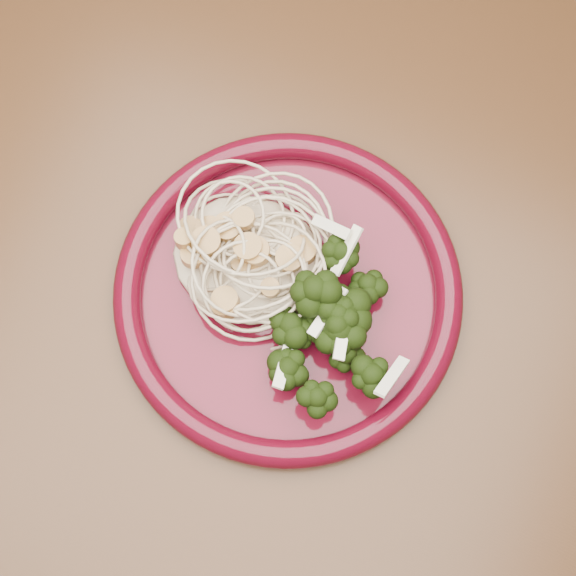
% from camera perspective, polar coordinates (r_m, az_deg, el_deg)
% --- Properties ---
extents(dining_table, '(1.20, 0.80, 0.75)m').
position_cam_1_polar(dining_table, '(0.76, 5.30, 1.14)').
color(dining_table, '#472814').
rests_on(dining_table, ground).
extents(dinner_plate, '(0.35, 0.35, 0.02)m').
position_cam_1_polar(dinner_plate, '(0.64, 0.00, -0.26)').
color(dinner_plate, '#4C0916').
rests_on(dinner_plate, dining_table).
extents(spaghetti_pile, '(0.15, 0.14, 0.03)m').
position_cam_1_polar(spaghetti_pile, '(0.64, -2.87, 2.37)').
color(spaghetti_pile, '#C6B38F').
rests_on(spaghetti_pile, dinner_plate).
extents(scallop_cluster, '(0.13, 0.13, 0.04)m').
position_cam_1_polar(scallop_cluster, '(0.61, -3.02, 3.39)').
color(scallop_cluster, tan).
rests_on(scallop_cluster, spaghetti_pile).
extents(broccoli_pile, '(0.12, 0.15, 0.05)m').
position_cam_1_polar(broccoli_pile, '(0.61, 3.66, -2.76)').
color(broccoli_pile, black).
rests_on(broccoli_pile, dinner_plate).
extents(onion_garnish, '(0.08, 0.10, 0.05)m').
position_cam_1_polar(onion_garnish, '(0.59, 3.84, -2.04)').
color(onion_garnish, white).
rests_on(onion_garnish, broccoli_pile).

